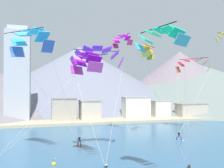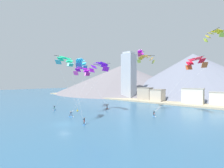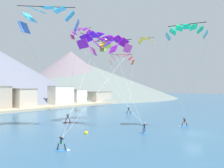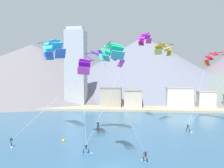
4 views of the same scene
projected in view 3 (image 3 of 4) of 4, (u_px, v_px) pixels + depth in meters
The scene contains 22 objects.
ground_plane at pixel (193, 133), 32.18m from camera, with size 400.00×400.00×0.00m, color #336084.
kitesurfer_near_lead at pixel (130, 111), 55.74m from camera, with size 1.60×1.41×1.84m.
kitesurfer_near_trail at pixel (67, 120), 41.76m from camera, with size 1.02×1.76×1.84m.
kitesurfer_mid_center at pixel (63, 146), 23.16m from camera, with size 1.23×1.70×1.75m.
kitesurfer_far_left at pixel (183, 124), 37.03m from camera, with size 1.41×1.60×1.73m.
kitesurfer_far_right at pixel (145, 130), 32.04m from camera, with size 1.79×0.76×1.71m.
parafoil_kite_near_lead at pixel (122, 58), 68.39m from camera, with size 12.25×12.11×15.85m.
parafoil_kite_near_trail at pixel (49, 17), 32.20m from camera, with size 11.65×9.63×17.33m.
parafoil_kite_mid_center at pixel (110, 44), 34.30m from camera, with size 13.80×6.88×13.43m.
parafoil_kite_far_left at pixel (186, 31), 32.47m from camera, with size 6.34×6.02×14.80m.
parafoil_kite_far_right at pixel (98, 40), 39.43m from camera, with size 8.38×11.51×15.27m.
parafoil_kite_distant_high_outer at pixel (105, 44), 54.95m from camera, with size 4.58×5.61×2.60m.
parafoil_kite_distant_low_drift at pixel (147, 40), 68.56m from camera, with size 4.60×4.14×2.21m.
parafoil_kite_distant_mid_solo at pixel (81, 32), 54.39m from camera, with size 3.09×5.87×2.58m.
race_marker_buoy at pixel (86, 133), 31.71m from camera, with size 0.56×0.56×1.02m.
shoreline_strip at pixel (19, 109), 63.96m from camera, with size 180.00×10.00×0.70m, color tan.
shore_building_promenade_mid at pixel (61, 96), 79.16m from camera, with size 8.66×4.96×7.29m.
shore_building_quay_east at pixel (23, 99), 66.27m from camera, with size 5.94×6.56×6.46m.
shore_building_quay_west at pixel (78, 97), 86.43m from camera, with size 5.58×4.37×6.02m.
shore_building_old_town at pixel (100, 97), 93.01m from camera, with size 9.97×5.20×4.97m.
mountain_peak_east_shoulder at pixel (71, 74), 142.80m from camera, with size 81.19×81.19×30.31m.
mountain_peak_far_spur at pixel (81, 79), 149.54m from camera, with size 127.96×127.96×24.16m.
Camera 3 is at (-32.57, -11.11, 6.81)m, focal length 35.00 mm.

